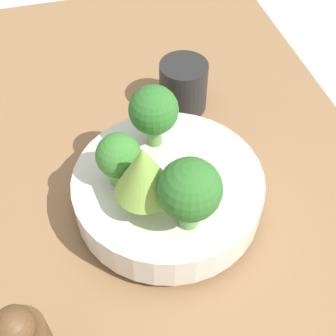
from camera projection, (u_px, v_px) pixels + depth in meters
ground_plane at (175, 232)px, 0.66m from camera, size 6.00×6.00×0.00m
table at (175, 225)px, 0.65m from camera, size 1.19×0.63×0.04m
bowl at (168, 191)px, 0.61m from camera, size 0.25×0.25×0.06m
broccoli_floret_front at (119, 158)px, 0.56m from camera, size 0.06×0.06×0.07m
romanesco_piece_near at (144, 172)px, 0.51m from camera, size 0.07×0.07×0.10m
broccoli_floret_right at (187, 192)px, 0.50m from camera, size 0.07×0.07×0.10m
broccoli_floret_left at (154, 111)px, 0.59m from camera, size 0.06×0.06×0.09m
cup at (183, 86)px, 0.74m from camera, size 0.08×0.08×0.08m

